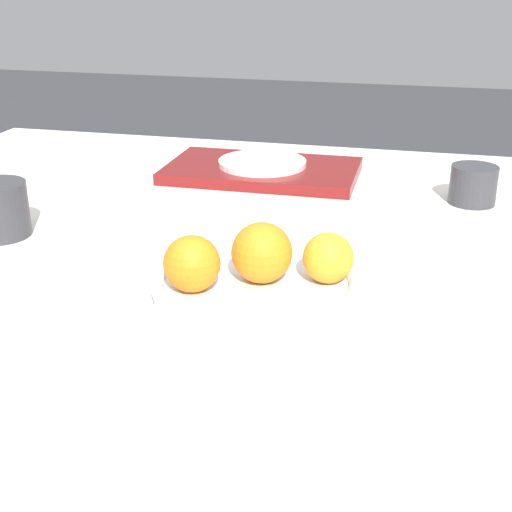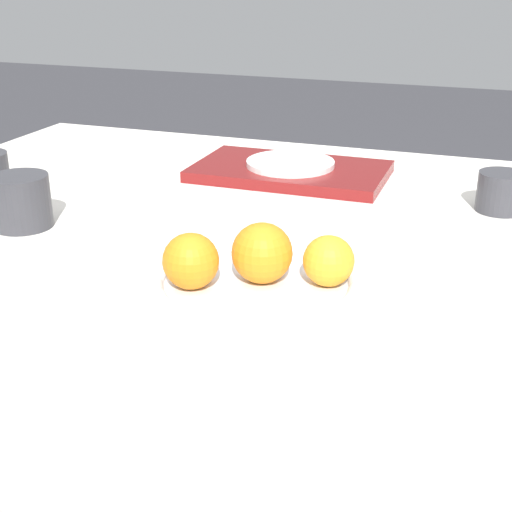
{
  "view_description": "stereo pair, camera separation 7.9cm",
  "coord_description": "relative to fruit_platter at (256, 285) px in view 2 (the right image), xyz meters",
  "views": [
    {
      "loc": [
        0.22,
        -1.02,
        1.14
      ],
      "look_at": [
        0.04,
        -0.28,
        0.82
      ],
      "focal_mm": 50.0,
      "sensor_mm": 36.0,
      "label": 1
    },
    {
      "loc": [
        0.3,
        -1.0,
        1.14
      ],
      "look_at": [
        0.04,
        -0.28,
        0.82
      ],
      "focal_mm": 50.0,
      "sensor_mm": 36.0,
      "label": 2
    }
  ],
  "objects": [
    {
      "name": "orange_1",
      "position": [
        0.08,
        0.02,
        0.03
      ],
      "size": [
        0.06,
        0.06,
        0.06
      ],
      "color": "orange",
      "rests_on": "fruit_platter"
    },
    {
      "name": "cup_2",
      "position": [
        -0.4,
        0.1,
        0.03
      ],
      "size": [
        0.09,
        0.09,
        0.08
      ],
      "color": "#333338",
      "rests_on": "table"
    },
    {
      "name": "napkin",
      "position": [
        -0.32,
        -0.05,
        -0.01
      ],
      "size": [
        0.15,
        0.13,
        0.01
      ],
      "color": "silver",
      "rests_on": "table"
    },
    {
      "name": "table",
      "position": [
        -0.04,
        0.28,
        -0.4
      ],
      "size": [
        1.44,
        0.9,
        0.77
      ],
      "color": "silver",
      "rests_on": "ground_plane"
    },
    {
      "name": "fruit_platter",
      "position": [
        0.0,
        0.0,
        0.0
      ],
      "size": [
        0.25,
        0.25,
        0.02
      ],
      "color": "silver",
      "rests_on": "table"
    },
    {
      "name": "orange_0",
      "position": [
        0.01,
        0.0,
        0.04
      ],
      "size": [
        0.07,
        0.07,
        0.07
      ],
      "color": "orange",
      "rests_on": "fruit_platter"
    },
    {
      "name": "serving_tray",
      "position": [
        -0.11,
        0.48,
        -0.0
      ],
      "size": [
        0.34,
        0.2,
        0.02
      ],
      "color": "maroon",
      "rests_on": "table"
    },
    {
      "name": "cup_0",
      "position": [
        0.26,
        0.41,
        0.02
      ],
      "size": [
        0.07,
        0.07,
        0.06
      ],
      "color": "#333338",
      "rests_on": "table"
    },
    {
      "name": "side_plate",
      "position": [
        -0.11,
        0.48,
        0.01
      ],
      "size": [
        0.16,
        0.16,
        0.01
      ],
      "color": "silver",
      "rests_on": "serving_tray"
    },
    {
      "name": "orange_2",
      "position": [
        -0.07,
        -0.04,
        0.04
      ],
      "size": [
        0.07,
        0.07,
        0.07
      ],
      "color": "orange",
      "rests_on": "fruit_platter"
    }
  ]
}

